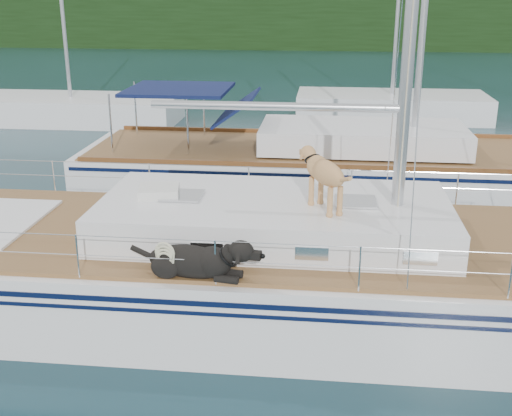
# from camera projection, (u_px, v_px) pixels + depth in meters

# --- Properties ---
(ground) EXTENTS (120.00, 120.00, 0.00)m
(ground) POSITION_uv_depth(u_px,v_px,m) (224.00, 305.00, 10.24)
(ground) COLOR black
(ground) RESTS_ON ground
(tree_line) EXTENTS (90.00, 3.00, 6.00)m
(tree_line) POSITION_uv_depth(u_px,v_px,m) (311.00, 11.00, 51.54)
(tree_line) COLOR black
(tree_line) RESTS_ON ground
(shore_bank) EXTENTS (92.00, 1.00, 1.20)m
(shore_bank) POSITION_uv_depth(u_px,v_px,m) (311.00, 40.00, 53.45)
(shore_bank) COLOR #595147
(shore_bank) RESTS_ON ground
(main_sailboat) EXTENTS (12.00, 3.83, 14.01)m
(main_sailboat) POSITION_uv_depth(u_px,v_px,m) (229.00, 267.00, 10.00)
(main_sailboat) COLOR white
(main_sailboat) RESTS_ON ground
(neighbor_sailboat) EXTENTS (11.00, 3.50, 13.30)m
(neighbor_sailboat) POSITION_uv_depth(u_px,v_px,m) (315.00, 169.00, 15.60)
(neighbor_sailboat) COLOR white
(neighbor_sailboat) RESTS_ON ground
(bg_boat_west) EXTENTS (8.00, 3.00, 11.65)m
(bg_boat_west) POSITION_uv_depth(u_px,v_px,m) (72.00, 110.00, 24.08)
(bg_boat_west) COLOR white
(bg_boat_west) RESTS_ON ground
(bg_boat_center) EXTENTS (7.20, 3.00, 11.65)m
(bg_boat_center) POSITION_uv_depth(u_px,v_px,m) (391.00, 107.00, 24.71)
(bg_boat_center) COLOR white
(bg_boat_center) RESTS_ON ground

